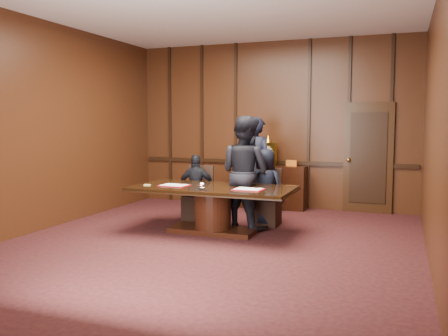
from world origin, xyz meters
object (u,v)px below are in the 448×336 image
Objects in this scene: conference_table at (213,202)px; witness_left at (256,165)px; sideboard at (268,185)px; signatory_left at (196,188)px; signatory_right at (265,187)px; witness_right at (245,173)px.

witness_left is (0.17, 1.89, 0.44)m from conference_table.
sideboard is 1.94m from signatory_left.
signatory_right is 0.49m from witness_right.
witness_right reaches higher than witness_left.
witness_right is (-0.26, -0.31, 0.28)m from signatory_right.
sideboard is at bearing -76.87° from witness_left.
witness_left reaches higher than signatory_right.
conference_table is at bearing 103.80° from witness_left.
witness_left is (-0.48, 1.09, 0.28)m from signatory_right.
sideboard is 1.32× the size of signatory_left.
conference_table is at bearing 112.84° from signatory_left.
signatory_right is 0.71× the size of witness_right.
signatory_right is (0.42, -1.72, 0.19)m from sideboard.
signatory_right reaches higher than conference_table.
conference_table is 0.77m from witness_right.
signatory_left is at bearing 71.87° from witness_left.
signatory_left is 0.64× the size of witness_right.
witness_right is at bearing 146.92° from signatory_left.
witness_left is at bearing -143.33° from signatory_left.
sideboard is 0.84× the size of witness_right.
witness_left is 1.00× the size of witness_right.
signatory_right is at bearing -76.41° from sideboard.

